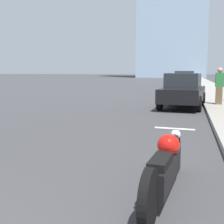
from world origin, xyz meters
TOP-DOWN VIEW (x-y plane):
  - sidewalk at (5.01, 40.00)m, footprint 2.63×240.00m
  - motorcycle at (2.71, 3.60)m, footprint 0.62×2.51m
  - parked_car_black at (2.73, 14.04)m, footprint 2.13×4.16m
  - parked_car_silver at (2.58, 24.42)m, footprint 1.86×4.22m
  - parked_car_white at (2.67, 35.48)m, footprint 1.82×4.13m
  - parked_car_yellow at (2.60, 46.75)m, footprint 2.00×4.01m
  - pedestrian at (4.34, 14.63)m, footprint 0.36×0.24m

SIDE VIEW (x-z plane):
  - sidewalk at x=5.01m, z-range 0.00..0.15m
  - motorcycle at x=2.71m, z-range 0.00..0.79m
  - parked_car_white at x=2.67m, z-range 0.00..1.56m
  - parked_car_black at x=2.73m, z-range 0.01..1.59m
  - parked_car_silver at x=2.58m, z-range 0.01..1.71m
  - parked_car_yellow at x=2.60m, z-range 0.00..1.72m
  - pedestrian at x=4.34m, z-range 0.17..1.86m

